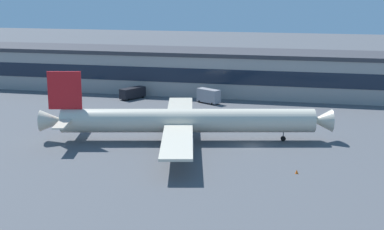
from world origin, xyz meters
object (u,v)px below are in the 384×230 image
(stair_truck, at_px, (61,94))
(traffic_cone_1, at_px, (297,172))
(fuel_truck, at_px, (132,93))
(airliner, at_px, (184,121))
(traffic_cone_0, at_px, (188,150))
(catering_truck, at_px, (209,96))

(stair_truck, relative_size, traffic_cone_1, 8.74)
(stair_truck, bearing_deg, traffic_cone_1, -36.30)
(fuel_truck, bearing_deg, stair_truck, -158.22)
(airliner, xyz_separation_m, traffic_cone_0, (2.94, -8.01, -4.24))
(airliner, xyz_separation_m, catering_truck, (-2.66, 41.66, -2.31))
(traffic_cone_0, xyz_separation_m, traffic_cone_1, (22.42, -9.06, 0.01))
(airliner, distance_m, traffic_cone_1, 30.86)
(fuel_truck, height_order, stair_truck, stair_truck)
(stair_truck, bearing_deg, catering_truck, 8.34)
(stair_truck, bearing_deg, airliner, -37.54)
(fuel_truck, distance_m, traffic_cone_1, 79.44)
(fuel_truck, height_order, catering_truck, catering_truck)
(fuel_truck, bearing_deg, airliner, -58.39)
(fuel_truck, xyz_separation_m, catering_truck, (23.85, -1.42, 0.41))
(catering_truck, xyz_separation_m, traffic_cone_0, (5.60, -49.67, -1.93))
(catering_truck, distance_m, traffic_cone_0, 50.02)
(fuel_truck, bearing_deg, traffic_cone_0, -60.04)
(catering_truck, xyz_separation_m, traffic_cone_1, (28.02, -58.73, -1.92))
(airliner, distance_m, catering_truck, 41.81)
(traffic_cone_1, bearing_deg, fuel_truck, 130.78)
(fuel_truck, xyz_separation_m, stair_truck, (-19.44, -7.77, 0.10))
(fuel_truck, bearing_deg, traffic_cone_1, -49.22)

